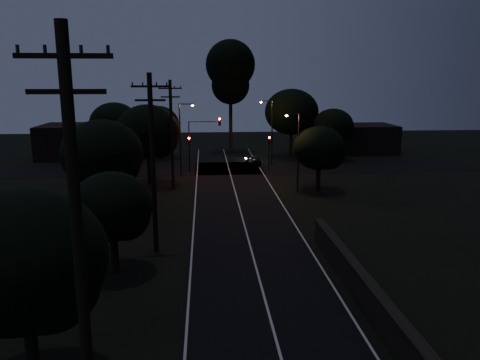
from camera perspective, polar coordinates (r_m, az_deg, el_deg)
road_surface at (r=45.72m, az=-0.68°, el=-1.13°), size 60.00×70.00×0.03m
retaining_wall at (r=21.85m, az=26.39°, el=-16.53°), size 6.93×26.00×1.60m
utility_pole_near at (r=12.50m, az=-18.96°, el=-9.29°), size 2.20×0.30×12.00m
utility_pole_mid at (r=28.84m, az=-10.59°, el=2.25°), size 2.20×0.30×11.00m
utility_pole_far at (r=45.64m, az=-8.34°, el=5.70°), size 2.20×0.30×10.50m
tree_left_a at (r=17.35m, az=-24.47°, el=-9.26°), size 5.68×5.68×7.18m
tree_left_b at (r=26.58m, az=-15.07°, el=-3.35°), size 4.49×4.49×5.71m
tree_left_c at (r=36.35m, az=-16.14°, el=2.82°), size 6.09×6.09×7.69m
tree_left_d at (r=47.73m, az=-10.92°, el=5.62°), size 6.40×6.40×8.12m
tree_far_nw at (r=63.70m, az=-9.78°, el=6.68°), size 5.54×5.54×7.02m
tree_far_w at (r=60.39m, az=-14.88°, el=6.58°), size 6.05×6.05×7.71m
tree_far_ne at (r=64.41m, az=6.54°, el=8.11°), size 7.29×7.29×9.22m
tree_far_e at (r=62.81m, az=11.47°, el=6.37°), size 5.32×5.32×6.75m
tree_right_a at (r=45.01m, az=9.87°, el=3.70°), size 4.91×4.91×6.24m
tall_pine at (r=68.34m, az=-1.17°, el=13.10°), size 7.04×7.04×15.99m
building_left at (r=67.99m, az=-19.00°, el=4.54°), size 10.00×8.00×4.40m
building_right at (r=70.60m, az=14.61°, el=4.92°), size 9.00×7.00×4.00m
signal_left at (r=53.83m, az=-6.20°, el=3.92°), size 0.28×0.35×4.10m
signal_right at (r=54.31m, az=3.57°, el=4.05°), size 0.28×0.35×4.10m
signal_mast at (r=53.60m, az=-4.43°, el=5.54°), size 3.70×0.35×6.25m
streetlight_a at (r=51.65m, az=-7.10°, el=5.56°), size 1.66×0.26×8.00m
streetlight_b at (r=58.13m, az=3.74°, el=6.38°), size 1.66×0.26×8.00m
streetlight_c at (r=44.55m, az=6.92°, el=4.11°), size 1.46×0.26×7.50m
car at (r=58.37m, az=1.65°, el=2.41°), size 1.87×3.60×1.17m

